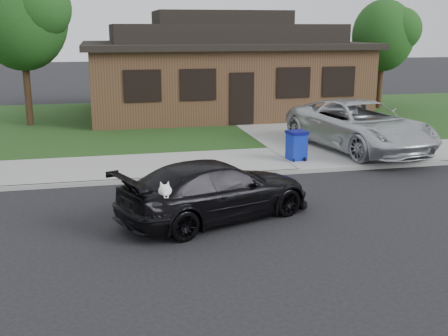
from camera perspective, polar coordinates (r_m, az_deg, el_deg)
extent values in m
plane|color=black|center=(11.97, -3.61, -5.68)|extent=(120.00, 120.00, 0.00)
cube|color=gray|center=(16.71, -6.37, 0.21)|extent=(60.00, 3.00, 0.12)
cube|color=gray|center=(15.26, -5.73, -1.11)|extent=(60.00, 0.12, 0.12)
cube|color=#193814|center=(24.52, -8.52, 4.61)|extent=(60.00, 13.00, 0.13)
cube|color=gray|center=(22.86, 7.29, 3.97)|extent=(4.50, 13.00, 0.14)
imported|color=black|center=(12.08, -0.82, -2.29)|extent=(4.75, 3.31, 1.28)
ellipsoid|color=white|center=(11.05, -6.14, -2.54)|extent=(0.34, 0.40, 0.30)
sphere|color=white|center=(10.81, -6.01, -2.37)|extent=(0.26, 0.26, 0.26)
cube|color=white|center=(10.70, -5.92, -2.79)|extent=(0.09, 0.12, 0.07)
sphere|color=black|center=(10.64, -5.88, -2.88)|extent=(0.04, 0.04, 0.04)
cone|color=white|center=(10.81, -6.41, -1.63)|extent=(0.11, 0.11, 0.14)
cone|color=white|center=(10.83, -5.71, -1.59)|extent=(0.11, 0.11, 0.14)
imported|color=silver|center=(18.93, 13.61, 4.25)|extent=(3.67, 6.12, 1.59)
cube|color=#0E239D|center=(17.13, 7.38, 2.13)|extent=(0.57, 0.57, 0.81)
cube|color=#07095B|center=(17.04, 7.42, 3.61)|extent=(0.63, 0.63, 0.09)
cylinder|color=black|center=(16.91, 7.05, 0.79)|extent=(0.07, 0.13, 0.13)
cylinder|color=black|center=(17.04, 8.20, 0.85)|extent=(0.07, 0.13, 0.13)
cube|color=#422B1C|center=(26.86, -0.35, 8.95)|extent=(12.00, 8.00, 3.00)
cube|color=black|center=(26.77, -0.36, 12.41)|extent=(12.60, 8.60, 0.25)
cube|color=black|center=(26.76, -0.36, 13.54)|extent=(10.00, 6.50, 0.80)
cube|color=black|center=(26.76, -0.36, 15.04)|extent=(6.00, 3.50, 0.60)
cube|color=black|center=(23.01, 1.83, 7.07)|extent=(1.00, 0.06, 2.10)
cube|color=black|center=(22.28, -8.28, 8.25)|extent=(1.30, 0.05, 1.10)
cube|color=black|center=(22.56, -2.64, 8.46)|extent=(1.30, 0.05, 1.10)
cube|color=black|center=(23.60, 7.07, 8.61)|extent=(1.30, 0.05, 1.10)
cube|color=black|center=(24.34, 11.56, 8.60)|extent=(1.30, 0.05, 1.10)
cylinder|color=#332114|center=(24.43, -19.29, 7.03)|extent=(0.28, 0.28, 2.48)
ellipsoid|color=#143811|center=(24.29, -19.88, 14.15)|extent=(3.60, 3.60, 4.14)
sphere|color=#26591E|center=(23.69, -18.33, 15.16)|extent=(2.52, 2.52, 2.52)
cylinder|color=#332114|center=(29.23, 15.53, 7.90)|extent=(0.28, 0.28, 2.03)
ellipsoid|color=#143811|center=(29.09, 15.86, 12.82)|extent=(3.00, 3.00, 3.45)
sphere|color=#26591E|center=(28.98, 17.40, 13.31)|extent=(2.10, 2.10, 2.10)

